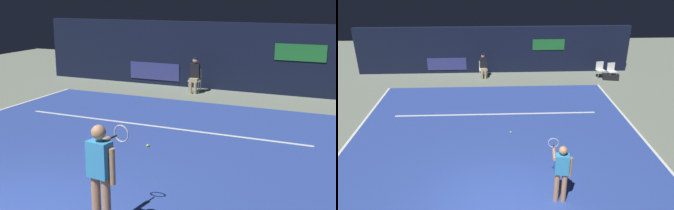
% 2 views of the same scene
% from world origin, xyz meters
% --- Properties ---
extents(ground_plane, '(31.39, 31.39, 0.00)m').
position_xyz_m(ground_plane, '(0.00, 4.02, 0.00)').
color(ground_plane, gray).
extents(court_surface, '(10.82, 10.04, 0.01)m').
position_xyz_m(court_surface, '(0.00, 4.02, 0.01)').
color(court_surface, '#2D479E').
rests_on(court_surface, ground).
extents(line_sideline_left, '(0.10, 10.04, 0.01)m').
position_xyz_m(line_sideline_left, '(5.36, 4.02, 0.01)').
color(line_sideline_left, white).
rests_on(line_sideline_left, court_surface).
extents(line_sideline_right, '(0.10, 10.04, 0.01)m').
position_xyz_m(line_sideline_right, '(-5.36, 4.02, 0.01)').
color(line_sideline_right, white).
rests_on(line_sideline_right, court_surface).
extents(line_service, '(8.44, 0.10, 0.01)m').
position_xyz_m(line_service, '(0.00, 5.78, 0.01)').
color(line_service, white).
rests_on(line_service, court_surface).
extents(back_wall, '(15.34, 0.33, 2.60)m').
position_xyz_m(back_wall, '(-0.00, 11.48, 1.30)').
color(back_wall, black).
rests_on(back_wall, ground).
extents(tennis_player, '(0.51, 0.99, 1.73)m').
position_xyz_m(tennis_player, '(1.63, 0.33, 0.99)').
color(tennis_player, tan).
rests_on(tennis_player, ground).
extents(line_judge_on_chair, '(0.48, 0.56, 1.32)m').
position_xyz_m(line_judge_on_chair, '(-0.61, 10.47, 0.69)').
color(line_judge_on_chair, white).
rests_on(line_judge_on_chair, ground).
extents(courtside_chair_near, '(0.48, 0.46, 0.88)m').
position_xyz_m(courtside_chair_near, '(6.34, 9.97, 0.50)').
color(courtside_chair_near, white).
rests_on(courtside_chair_near, ground).
extents(courtside_chair_far, '(0.48, 0.46, 0.88)m').
position_xyz_m(courtside_chair_far, '(5.79, 10.21, 0.50)').
color(courtside_chair_far, white).
rests_on(courtside_chair_far, ground).
extents(tennis_ball, '(0.07, 0.07, 0.07)m').
position_xyz_m(tennis_ball, '(0.53, 4.13, 0.05)').
color(tennis_ball, '#CCE033').
rests_on(tennis_ball, court_surface).
extents(equipment_bag, '(0.89, 0.50, 0.32)m').
position_xyz_m(equipment_bag, '(6.29, 9.82, 0.16)').
color(equipment_bag, black).
rests_on(equipment_bag, ground).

